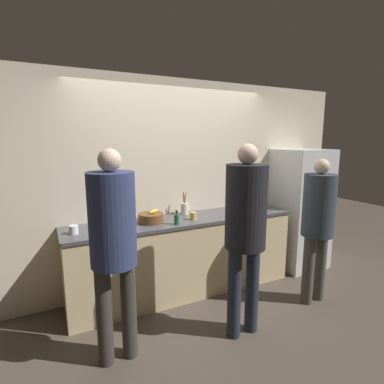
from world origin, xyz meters
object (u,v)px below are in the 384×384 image
object	(u,v)px
bottle_clear	(126,222)
bottle_green	(177,219)
person_center	(245,222)
refrigerator	(300,209)
potted_plant	(249,198)
utensil_crock	(185,208)
cup_yellow	(193,216)
fruit_bowl	(151,218)
person_left	(113,237)
person_right	(318,219)
cup_white	(74,230)

from	to	relation	value
bottle_clear	bottle_green	distance (m)	0.55
person_center	bottle_green	size ratio (longest dim) A/B	11.62
refrigerator	potted_plant	bearing A→B (deg)	170.85
utensil_crock	bottle_clear	bearing A→B (deg)	-162.11
cup_yellow	utensil_crock	bearing A→B (deg)	86.17
fruit_bowl	potted_plant	distance (m)	1.45
cup_yellow	potted_plant	xyz separation A→B (m)	(0.97, 0.21, 0.09)
person_left	bottle_green	world-z (taller)	person_left
refrigerator	person_center	xyz separation A→B (m)	(-1.70, -0.96, 0.26)
person_right	utensil_crock	bearing A→B (deg)	138.24
refrigerator	person_center	distance (m)	1.97
person_right	cup_yellow	bearing A→B (deg)	147.07
fruit_bowl	cup_white	bearing A→B (deg)	-176.44
person_right	bottle_green	bearing A→B (deg)	154.90
fruit_bowl	person_center	bearing A→B (deg)	-60.07
fruit_bowl	utensil_crock	world-z (taller)	utensil_crock
person_right	fruit_bowl	distance (m)	1.88
person_left	person_right	distance (m)	2.26
bottle_clear	fruit_bowl	bearing A→B (deg)	17.52
person_left	bottle_green	distance (m)	1.02
bottle_green	cup_yellow	world-z (taller)	bottle_green
fruit_bowl	utensil_crock	size ratio (longest dim) A/B	1.01
utensil_crock	cup_white	size ratio (longest dim) A/B	3.16
person_left	bottle_green	bearing A→B (deg)	36.28
refrigerator	bottle_clear	xyz separation A→B (m)	(-2.58, -0.07, 0.14)
person_center	bottle_clear	distance (m)	1.26
bottle_clear	potted_plant	world-z (taller)	potted_plant
refrigerator	cup_white	xyz separation A→B (m)	(-3.10, -0.02, 0.12)
cup_yellow	cup_white	distance (m)	1.31
person_right	person_center	bearing A→B (deg)	-173.83
fruit_bowl	potted_plant	world-z (taller)	potted_plant
person_right	potted_plant	distance (m)	1.01
person_center	cup_yellow	world-z (taller)	person_center
refrigerator	utensil_crock	size ratio (longest dim) A/B	6.08
person_center	cup_white	size ratio (longest dim) A/B	20.41
bottle_green	cup_white	world-z (taller)	bottle_green
refrigerator	person_left	world-z (taller)	person_left
person_center	person_right	bearing A→B (deg)	6.17
bottle_green	cup_yellow	xyz separation A→B (m)	(0.25, 0.09, -0.02)
cup_yellow	potted_plant	size ratio (longest dim) A/B	0.35
person_right	potted_plant	world-z (taller)	person_right
person_left	cup_white	size ratio (longest dim) A/B	20.07
utensil_crock	bottle_green	bearing A→B (deg)	-126.31
utensil_crock	cup_yellow	distance (m)	0.28
utensil_crock	cup_white	distance (m)	1.35
refrigerator	person_left	bearing A→B (deg)	-164.87
refrigerator	person_center	world-z (taller)	person_center
person_left	utensil_crock	xyz separation A→B (m)	(1.09, 0.97, -0.08)
fruit_bowl	bottle_clear	xyz separation A→B (m)	(-0.31, -0.10, 0.01)
person_right	cup_yellow	world-z (taller)	person_right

